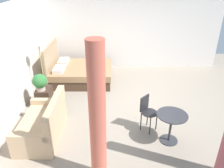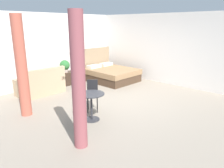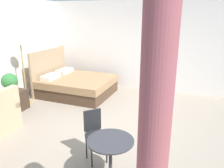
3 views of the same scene
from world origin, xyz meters
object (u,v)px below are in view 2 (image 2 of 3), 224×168
at_px(couch, 41,86).
at_px(potted_plant, 65,66).
at_px(bed, 110,74).
at_px(balcony_table, 91,102).
at_px(floor_lamp, 75,48).
at_px(nightstand, 68,78).
at_px(cafe_chair_near_window, 92,92).

bearing_deg(couch, potted_plant, 15.70).
height_order(bed, balcony_table, bed).
xyz_separation_m(bed, couch, (-2.92, 0.48, 0.00)).
relative_size(couch, floor_lamp, 0.87).
bearing_deg(floor_lamp, bed, -40.64).
height_order(bed, nightstand, bed).
bearing_deg(cafe_chair_near_window, nightstand, 66.81).
relative_size(nightstand, cafe_chair_near_window, 0.59).
distance_m(bed, balcony_table, 3.90).
height_order(balcony_table, cafe_chair_near_window, cafe_chair_near_window).
bearing_deg(balcony_table, nightstand, 62.99).
height_order(floor_lamp, balcony_table, floor_lamp).
xyz_separation_m(couch, nightstand, (1.36, 0.32, -0.05)).
xyz_separation_m(couch, floor_lamp, (1.86, 0.43, 1.08)).
height_order(potted_plant, balcony_table, potted_plant).
xyz_separation_m(balcony_table, cafe_chair_near_window, (0.44, 0.45, 0.05)).
bearing_deg(couch, cafe_chair_near_window, -84.67).
height_order(bed, cafe_chair_near_window, bed).
bearing_deg(floor_lamp, couch, -167.03).
bearing_deg(couch, floor_lamp, 12.97).
height_order(floor_lamp, cafe_chair_near_window, floor_lamp).
bearing_deg(cafe_chair_near_window, balcony_table, -134.91).
relative_size(potted_plant, cafe_chair_near_window, 0.55).
height_order(bed, floor_lamp, floor_lamp).
bearing_deg(floor_lamp, cafe_chair_near_window, -120.55).
bearing_deg(balcony_table, cafe_chair_near_window, 45.09).
relative_size(bed, balcony_table, 2.96).
xyz_separation_m(bed, potted_plant, (-1.66, 0.84, 0.47)).
bearing_deg(cafe_chair_near_window, couch, 95.33).
distance_m(nightstand, floor_lamp, 1.23).
xyz_separation_m(bed, floor_lamp, (-1.06, 0.91, 1.08)).
xyz_separation_m(couch, balcony_table, (-0.23, -2.79, 0.18)).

